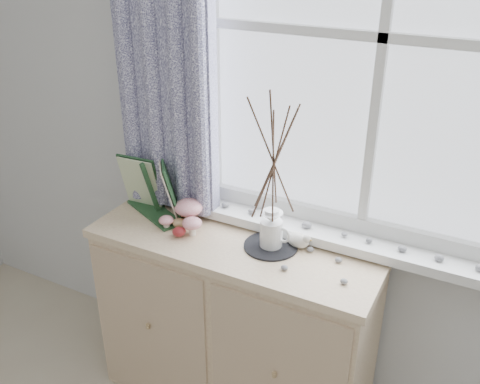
% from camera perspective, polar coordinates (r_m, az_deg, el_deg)
% --- Properties ---
extents(sideboard, '(1.20, 0.45, 0.85)m').
position_cam_1_polar(sideboard, '(2.41, -0.58, -13.79)').
color(sideboard, beige).
rests_on(sideboard, ground).
extents(botanical_book, '(0.40, 0.28, 0.26)m').
position_cam_1_polar(botanical_book, '(2.30, -9.74, 0.29)').
color(botanical_book, '#214526').
rests_on(botanical_book, sideboard).
extents(toadstool_cluster, '(0.19, 0.17, 0.11)m').
position_cam_1_polar(toadstool_cluster, '(2.23, -5.69, -2.23)').
color(toadstool_cluster, white).
rests_on(toadstool_cluster, sideboard).
extents(wooden_eggs, '(0.13, 0.17, 0.06)m').
position_cam_1_polar(wooden_eggs, '(2.24, -6.48, -3.24)').
color(wooden_eggs, tan).
rests_on(wooden_eggs, sideboard).
extents(songbird_figurine, '(0.14, 0.09, 0.07)m').
position_cam_1_polar(songbird_figurine, '(2.11, 6.19, -5.03)').
color(songbird_figurine, silver).
rests_on(songbird_figurine, sideboard).
extents(crocheted_doily, '(0.21, 0.21, 0.01)m').
position_cam_1_polar(crocheted_doily, '(2.12, 3.31, -5.76)').
color(crocheted_doily, black).
rests_on(crocheted_doily, sideboard).
extents(twig_pitcher, '(0.25, 0.25, 0.67)m').
position_cam_1_polar(twig_pitcher, '(1.94, 3.60, 3.78)').
color(twig_pitcher, white).
rests_on(twig_pitcher, crocheted_doily).
extents(sideboard_pebbles, '(0.33, 0.22, 0.02)m').
position_cam_1_polar(sideboard_pebbles, '(2.05, 7.68, -7.05)').
color(sideboard_pebbles, gray).
rests_on(sideboard_pebbles, sideboard).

